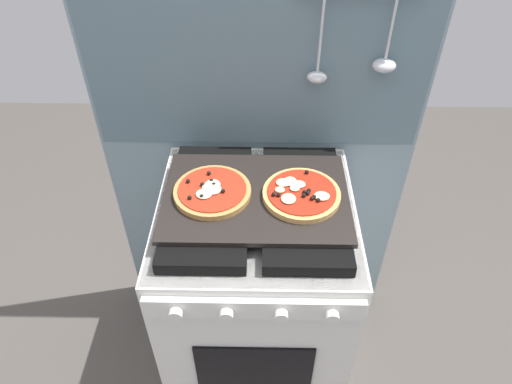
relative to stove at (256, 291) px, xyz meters
The scene contains 6 objects.
ground_plane 0.45m from the stove, 90.00° to the left, with size 4.00×4.00×0.00m, color #4C4742.
kitchen_backsplash 0.48m from the stove, 89.66° to the left, with size 1.10×0.09×1.55m.
stove is the anchor object (origin of this frame).
baking_tray 0.46m from the stove, 90.00° to the left, with size 0.54×0.38×0.02m, color black.
pizza_left 0.49m from the stove, behind, with size 0.23×0.23×0.03m.
pizza_right 0.50m from the stove, ahead, with size 0.23×0.23×0.03m.
Camera 1 is at (0.02, -1.00, 1.83)m, focal length 32.65 mm.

